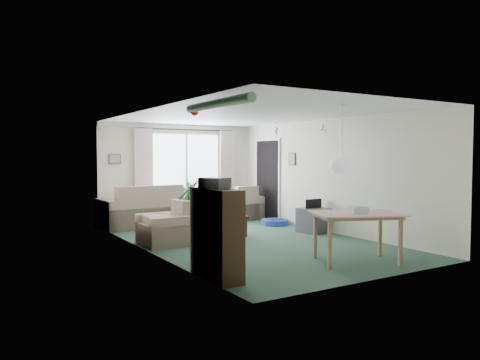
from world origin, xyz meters
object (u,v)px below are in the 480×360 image
coffee_table (223,227)px  houseplant (191,208)px  dining_table (356,238)px  pet_bed (275,222)px  bookshelf (216,234)px  armchair_corner (240,202)px  tv_cube (313,220)px  armchair_left (165,223)px  sofa (143,206)px

coffee_table → houseplant: size_ratio=0.75×
dining_table → pet_bed: 3.96m
coffee_table → bookshelf: bookshelf is taller
armchair_corner → dining_table: (-1.03, -5.10, -0.06)m
houseplant → pet_bed: size_ratio=1.93×
tv_cube → pet_bed: bearing=88.6°
armchair_left → dining_table: size_ratio=0.76×
dining_table → pet_bed: dining_table is taller
tv_cube → pet_bed: 1.31m
sofa → houseplant: size_ratio=1.57×
coffee_table → dining_table: (0.67, -2.98, 0.16)m
houseplant → dining_table: bearing=-65.4°
coffee_table → tv_cube: (1.92, -0.51, 0.05)m
tv_cube → pet_bed: (-0.07, 1.29, -0.19)m
tv_cube → pet_bed: size_ratio=0.89×
houseplant → pet_bed: bearing=17.4°
dining_table → sofa: bearing=106.8°
bookshelf → dining_table: (2.29, -0.27, -0.23)m
houseplant → pet_bed: houseplant is taller
bookshelf → houseplant: (0.93, 2.70, 0.02)m
dining_table → pet_bed: (1.18, 3.76, -0.31)m
tv_cube → pet_bed: tv_cube is taller
coffee_table → armchair_left: bearing=-174.3°
sofa → pet_bed: bearing=151.0°
armchair_corner → bookshelf: bearing=57.3°
houseplant → dining_table: 3.28m
coffee_table → pet_bed: coffee_table is taller
houseplant → tv_cube: 2.68m
coffee_table → dining_table: dining_table is taller
armchair_corner → dining_table: size_ratio=0.81×
armchair_corner → tv_cube: armchair_corner is taller
houseplant → pet_bed: 2.72m
armchair_left → coffee_table: size_ratio=0.97×
coffee_table → houseplant: (-0.69, -0.01, 0.41)m
coffee_table → bookshelf: size_ratio=0.77×
houseplant → tv_cube: (2.61, -0.50, -0.36)m
sofa → tv_cube: bearing=134.1°
armchair_corner → pet_bed: size_ratio=1.51×
tv_cube → bookshelf: bearing=-152.8°
armchair_left → dining_table: armchair_left is taller
armchair_left → sofa: bearing=170.7°
armchair_corner → armchair_left: armchair_corner is taller
armchair_corner → armchair_left: 3.73m
armchair_left → dining_table: 3.45m
coffee_table → houseplant: houseplant is taller
houseplant → sofa: bearing=95.0°
sofa → armchair_left: (-0.40, -2.28, -0.08)m
sofa → pet_bed: (2.73, -1.36, -0.42)m
armchair_left → tv_cube: bearing=83.9°
sofa → tv_cube: size_ratio=3.39×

